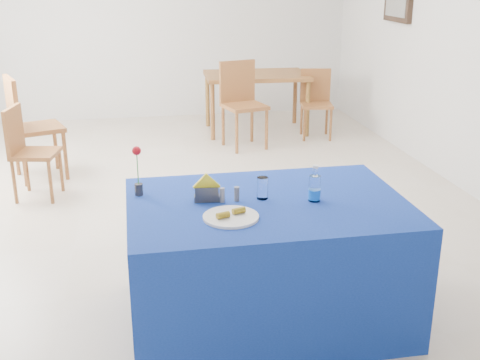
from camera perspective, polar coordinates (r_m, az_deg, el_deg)
name	(u,v)px	position (r m, az deg, el deg)	size (l,w,h in m)	color
floor	(205,202)	(5.51, -3.37, -2.14)	(7.00, 7.00, 0.00)	beige
room_shell	(201,4)	(5.14, -3.77, 16.32)	(7.00, 7.00, 7.00)	silver
plate	(231,217)	(3.22, -0.87, -3.52)	(0.30, 0.30, 0.01)	white
drinking_glass	(262,188)	(3.47, 2.14, -0.77)	(0.07, 0.07, 0.13)	white
salt_shaker	(222,195)	(3.43, -1.70, -1.44)	(0.03, 0.03, 0.09)	slate
pepper_shaker	(237,194)	(3.44, -0.32, -1.33)	(0.03, 0.03, 0.09)	slate
blue_table	(267,261)	(3.61, 2.53, -7.64)	(1.60, 1.10, 0.76)	navy
water_bottle	(315,189)	(3.46, 7.08, -0.85)	(0.07, 0.07, 0.21)	white
napkin_holder	(207,193)	(3.44, -3.17, -1.25)	(0.16, 0.07, 0.17)	#3A3B40
rose_vase	(138,171)	(3.55, -9.67, 0.82)	(0.05, 0.05, 0.30)	#26262B
oak_table	(256,80)	(7.81, 1.54, 9.50)	(1.33, 0.89, 0.76)	brown
chair_bg_left	(241,98)	(7.15, 0.12, 7.79)	(0.55, 0.55, 1.01)	#9C5F2D
chair_bg_right	(316,98)	(7.65, 7.21, 7.70)	(0.43, 0.43, 0.84)	#9C5F2D
chair_win_a	(26,146)	(5.81, -19.61, 3.04)	(0.45, 0.45, 0.86)	#9C5F2D
chair_win_b	(27,121)	(6.32, -19.57, 5.30)	(0.59, 0.59, 1.04)	#9C5F2D
banana_pieces	(231,213)	(3.21, -0.84, -3.13)	(0.17, 0.10, 0.03)	gold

